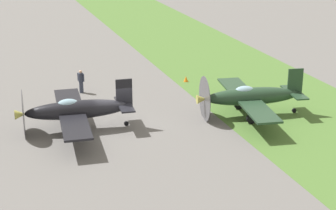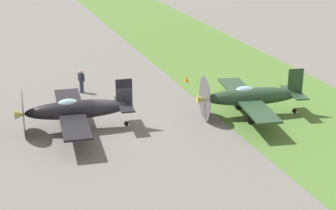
# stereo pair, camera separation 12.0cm
# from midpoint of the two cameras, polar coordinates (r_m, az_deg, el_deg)

# --- Properties ---
(ground_plane) EXTENTS (160.00, 160.00, 0.00)m
(ground_plane) POSITION_cam_midpoint_polar(r_m,az_deg,el_deg) (35.20, -4.97, -2.20)
(ground_plane) COLOR #605E5B
(grass_verge) EXTENTS (120.00, 11.00, 0.01)m
(grass_verge) POSITION_cam_midpoint_polar(r_m,az_deg,el_deg) (39.65, 12.13, -0.02)
(grass_verge) COLOR #476B2D
(grass_verge) RESTS_ON ground
(airplane_lead) EXTENTS (9.04, 7.16, 3.21)m
(airplane_lead) POSITION_cam_midpoint_polar(r_m,az_deg,el_deg) (34.47, -9.34, -0.48)
(airplane_lead) COLOR black
(airplane_lead) RESTS_ON ground
(airplane_wingman) EXTENTS (9.06, 7.21, 3.21)m
(airplane_wingman) POSITION_cam_midpoint_polar(r_m,az_deg,el_deg) (36.78, 8.49, 0.86)
(airplane_wingman) COLOR #233D28
(airplane_wingman) RESTS_ON ground
(ground_crew_chief) EXTENTS (0.52, 0.43, 1.73)m
(ground_crew_chief) POSITION_cam_midpoint_polar(r_m,az_deg,el_deg) (41.60, -8.75, 2.46)
(ground_crew_chief) COLOR #2D3342
(ground_crew_chief) RESTS_ON ground
(runway_marker_cone) EXTENTS (0.36, 0.36, 0.44)m
(runway_marker_cone) POSITION_cam_midpoint_polar(r_m,az_deg,el_deg) (43.93, 1.96, 2.67)
(runway_marker_cone) COLOR orange
(runway_marker_cone) RESTS_ON ground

